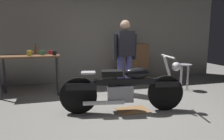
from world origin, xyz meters
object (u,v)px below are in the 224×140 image
object	(u,v)px
mug_red_diner	(50,52)
shop_stool	(185,70)
mug_green_speckled	(42,53)
bottle	(36,50)
mug_orange_travel	(31,53)
wooden_dresser	(133,63)
mug_yellow_tall	(29,53)
person_standing	(125,54)
mug_black_matte	(54,53)
motorcycle	(124,87)

from	to	relation	value
mug_red_diner	shop_stool	bearing A→B (deg)	-12.68
mug_green_speckled	bottle	world-z (taller)	bottle
mug_orange_travel	bottle	xyz separation A→B (m)	(0.11, 0.12, 0.05)
shop_stool	bottle	size ratio (longest dim) A/B	2.66
wooden_dresser	mug_yellow_tall	xyz separation A→B (m)	(-2.71, -0.77, 0.41)
person_standing	mug_black_matte	size ratio (longest dim) A/B	14.68
mug_green_speckled	mug_orange_travel	xyz separation A→B (m)	(-0.26, 0.16, -0.01)
mug_green_speckled	mug_yellow_tall	bearing A→B (deg)	-155.36
mug_black_matte	mug_orange_travel	bearing A→B (deg)	151.37
mug_red_diner	wooden_dresser	bearing A→B (deg)	12.66
mug_red_diner	mug_green_speckled	size ratio (longest dim) A/B	0.92
person_standing	bottle	distance (m)	2.09
mug_yellow_tall	bottle	world-z (taller)	bottle
wooden_dresser	mug_red_diner	distance (m)	2.35
motorcycle	mug_red_diner	bearing A→B (deg)	134.55
motorcycle	person_standing	bearing A→B (deg)	79.67
mug_red_diner	mug_green_speckled	xyz separation A→B (m)	(-0.17, -0.14, 0.01)
person_standing	wooden_dresser	world-z (taller)	person_standing
mug_yellow_tall	mug_orange_travel	world-z (taller)	mug_yellow_tall
person_standing	wooden_dresser	distance (m)	1.37
person_standing	shop_stool	world-z (taller)	person_standing
mug_yellow_tall	mug_black_matte	distance (m)	0.53
wooden_dresser	mug_orange_travel	distance (m)	2.77
motorcycle	mug_yellow_tall	xyz separation A→B (m)	(-1.65, 1.49, 0.51)
motorcycle	bottle	world-z (taller)	bottle
motorcycle	person_standing	size ratio (longest dim) A/B	1.30
person_standing	bottle	bearing A→B (deg)	-28.41
motorcycle	shop_stool	world-z (taller)	motorcycle
motorcycle	mug_green_speckled	size ratio (longest dim) A/B	17.75
shop_stool	wooden_dresser	size ratio (longest dim) A/B	0.58
wooden_dresser	bottle	distance (m)	2.65
mug_black_matte	motorcycle	bearing A→B (deg)	-52.85
mug_black_matte	bottle	xyz separation A→B (m)	(-0.41, 0.40, 0.05)
shop_stool	mug_red_diner	distance (m)	3.26
wooden_dresser	bottle	bearing A→B (deg)	-171.83
wooden_dresser	mug_green_speckled	bearing A→B (deg)	-165.13
mug_yellow_tall	mug_black_matte	xyz separation A→B (m)	(0.53, -0.00, -0.01)
mug_black_matte	mug_green_speckled	bearing A→B (deg)	153.93
motorcycle	mug_green_speckled	bearing A→B (deg)	140.55
wooden_dresser	motorcycle	bearing A→B (deg)	-115.03
shop_stool	mug_yellow_tall	world-z (taller)	mug_yellow_tall
mug_green_speckled	bottle	xyz separation A→B (m)	(-0.15, 0.28, 0.04)
mug_red_diner	bottle	world-z (taller)	bottle
mug_black_matte	bottle	bearing A→B (deg)	135.33
shop_stool	mug_orange_travel	bearing A→B (deg)	168.54
shop_stool	person_standing	bearing A→B (deg)	177.44
wooden_dresser	mug_black_matte	distance (m)	2.34
mug_red_diner	bottle	xyz separation A→B (m)	(-0.32, 0.14, 0.05)
shop_stool	wooden_dresser	distance (m)	1.51
person_standing	mug_orange_travel	distance (m)	2.15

